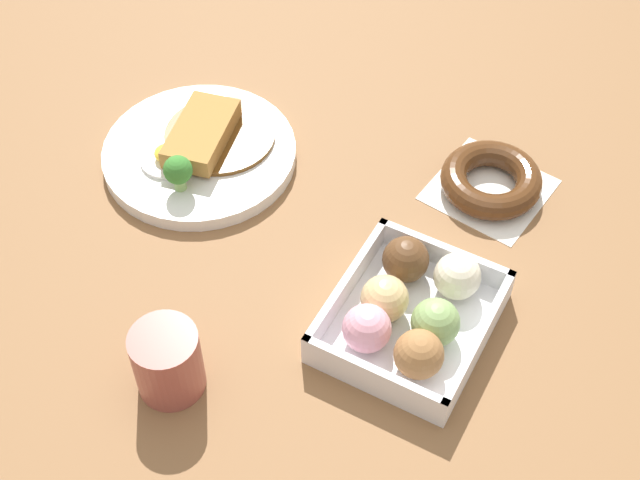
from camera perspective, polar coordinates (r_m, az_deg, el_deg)
ground_plane at (r=1.03m, az=-1.16°, el=0.39°), size 1.60×1.60×0.00m
curry_plate at (r=1.11m, az=-7.52°, el=5.59°), size 0.23×0.23×0.06m
donut_box at (r=0.94m, az=5.70°, el=-4.52°), size 0.18×0.16×0.06m
chocolate_ring_donut at (r=1.08m, az=10.66°, el=3.69°), size 0.14×0.14×0.03m
coffee_mug at (r=0.90m, az=-9.53°, el=-7.52°), size 0.07×0.07×0.08m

